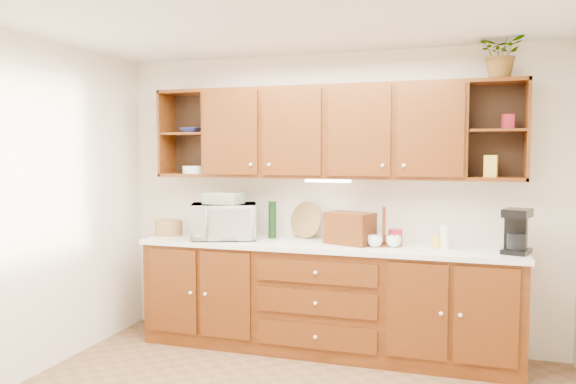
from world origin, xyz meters
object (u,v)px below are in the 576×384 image
Objects in this scene: microwave at (224,221)px; potted_plant at (502,54)px; coffee_maker at (517,232)px; bread_box at (350,228)px.

microwave is 1.50× the size of potted_plant.
microwave is 2.44m from coffee_maker.
microwave reaches higher than bread_box.
potted_plant is at bearing -18.84° from microwave.
potted_plant is (1.18, 0.05, 1.41)m from bread_box.
coffee_maker is 1.39m from potted_plant.
bread_box is 1.00× the size of potted_plant.
potted_plant is (-0.13, 0.09, 1.38)m from coffee_maker.
potted_plant is (2.31, 0.12, 1.38)m from microwave.
bread_box is at bearing -18.52° from microwave.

